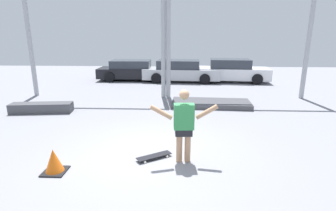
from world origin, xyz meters
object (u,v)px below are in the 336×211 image
object	(u,v)px
grind_box	(42,108)
parked_car_silver	(181,71)
skateboard	(154,156)
skateboarder	(184,123)
parked_car_black	(133,70)
parked_car_white	(232,71)
traffic_cone	(54,161)
manual_pad	(211,103)

from	to	relation	value
grind_box	parked_car_silver	distance (m)	8.60
skateboard	grind_box	world-z (taller)	grind_box
skateboarder	parked_car_black	size ratio (longest dim) A/B	0.37
skateboard	parked_car_black	world-z (taller)	parked_car_black
skateboarder	parked_car_silver	size ratio (longest dim) A/B	0.35
parked_car_white	grind_box	bearing A→B (deg)	-134.05
parked_car_silver	parked_car_white	size ratio (longest dim) A/B	1.05
skateboarder	parked_car_black	world-z (taller)	skateboarder
skateboarder	parked_car_silver	distance (m)	10.54
skateboard	parked_car_silver	world-z (taller)	parked_car_silver
parked_car_black	traffic_cone	distance (m)	11.55
parked_car_white	traffic_cone	xyz separation A→B (m)	(-5.68, -11.21, -0.41)
parked_car_silver	skateboarder	bearing A→B (deg)	-86.06
manual_pad	parked_car_silver	world-z (taller)	parked_car_silver
skateboard	traffic_cone	xyz separation A→B (m)	(-1.99, -0.70, 0.18)
skateboarder	parked_car_silver	bearing A→B (deg)	86.30
skateboarder	parked_car_white	distance (m)	11.03
skateboarder	parked_car_black	bearing A→B (deg)	101.47
manual_pad	parked_car_black	xyz separation A→B (m)	(-4.18, 6.12, 0.50)
manual_pad	parked_car_white	xyz separation A→B (m)	(1.88, 5.79, 0.55)
manual_pad	parked_car_silver	distance (m)	5.88
grind_box	traffic_cone	size ratio (longest dim) A/B	4.28
skateboarder	traffic_cone	size ratio (longest dim) A/B	3.23
skateboarder	parked_car_black	xyz separation A→B (m)	(-3.03, 10.93, -0.30)
grind_box	parked_car_white	bearing A→B (deg)	40.67
parked_car_white	manual_pad	bearing A→B (deg)	-102.69
traffic_cone	parked_car_silver	bearing A→B (deg)	76.93
manual_pad	parked_car_white	size ratio (longest dim) A/B	0.70
grind_box	manual_pad	world-z (taller)	grind_box
manual_pad	grind_box	bearing A→B (deg)	-169.07
skateboard	parked_car_silver	xyz separation A→B (m)	(0.60, 10.45, 0.56)
manual_pad	parked_car_white	world-z (taller)	parked_car_white
skateboarder	traffic_cone	distance (m)	2.80
parked_car_white	traffic_cone	size ratio (longest dim) A/B	8.66
manual_pad	traffic_cone	xyz separation A→B (m)	(-3.80, -5.42, 0.15)
parked_car_black	parked_car_white	size ratio (longest dim) A/B	1.00
grind_box	skateboarder	bearing A→B (deg)	-35.05
grind_box	parked_car_silver	world-z (taller)	parked_car_silver
manual_pad	skateboarder	bearing A→B (deg)	-103.46
skateboarder	grind_box	world-z (taller)	skateboarder
parked_car_black	parked_car_white	world-z (taller)	parked_car_white
grind_box	skateboard	bearing A→B (deg)	-38.17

